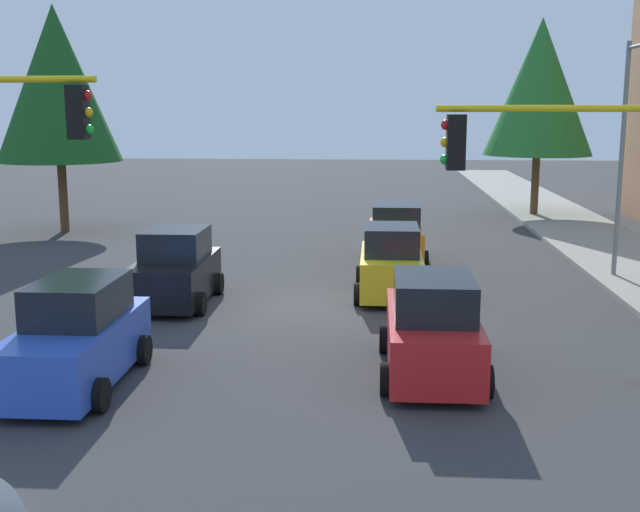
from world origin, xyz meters
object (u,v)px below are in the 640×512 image
at_px(street_lamp_curbside, 627,135).
at_px(car_blue, 77,338).
at_px(car_orange, 395,235).
at_px(car_black, 175,270).
at_px(traffic_signal_near_left, 586,188).
at_px(car_yellow, 391,264).
at_px(tree_roadside_far, 540,87).
at_px(tree_opposite_side, 57,84).
at_px(car_red, 432,329).

distance_m(street_lamp_curbside, car_blue, 16.44).
bearing_deg(car_blue, car_orange, 153.70).
xyz_separation_m(car_blue, car_black, (-6.30, 0.25, -0.00)).
relative_size(traffic_signal_near_left, car_yellow, 1.41).
relative_size(tree_roadside_far, car_orange, 2.33).
relative_size(tree_roadside_far, car_blue, 2.22).
xyz_separation_m(street_lamp_curbside, car_orange, (-2.70, -6.54, -3.45)).
bearing_deg(car_black, car_blue, -2.31).
distance_m(car_orange, car_black, 8.59).
bearing_deg(tree_roadside_far, tree_opposite_side, -73.69).
distance_m(car_black, car_yellow, 5.83).
bearing_deg(car_orange, car_black, -43.67).
bearing_deg(car_yellow, traffic_signal_near_left, 23.63).
bearing_deg(tree_opposite_side, car_black, 32.97).
bearing_deg(car_red, car_orange, -177.81).
distance_m(car_red, car_yellow, 6.52).
xyz_separation_m(car_orange, car_black, (6.22, -5.93, -0.00)).
height_order(car_orange, car_yellow, same).
distance_m(street_lamp_curbside, tree_opposite_side, 21.94).
height_order(traffic_signal_near_left, tree_roadside_far, tree_roadside_far).
relative_size(street_lamp_curbside, car_blue, 1.69).
xyz_separation_m(tree_roadside_far, car_yellow, (16.67, -7.08, -5.14)).
bearing_deg(traffic_signal_near_left, car_blue, -88.69).
xyz_separation_m(car_blue, car_yellow, (-7.54, 5.95, -0.00)).
relative_size(traffic_signal_near_left, car_red, 1.27).
distance_m(tree_opposite_side, car_red, 22.80).
distance_m(traffic_signal_near_left, car_black, 11.16).
xyz_separation_m(car_black, car_red, (5.25, 6.37, 0.00)).
height_order(car_black, car_red, same).
height_order(car_black, car_yellow, same).
bearing_deg(tree_roadside_far, car_red, -15.45).
bearing_deg(tree_opposite_side, car_yellow, 51.51).
bearing_deg(car_black, traffic_signal_near_left, 55.62).
relative_size(car_blue, car_red, 1.01).
bearing_deg(car_black, tree_opposite_side, -147.03).
xyz_separation_m(car_orange, car_yellow, (4.98, -0.24, -0.00)).
relative_size(street_lamp_curbside, car_yellow, 1.88).
distance_m(tree_roadside_far, car_blue, 27.97).
distance_m(street_lamp_curbside, car_yellow, 7.94).
height_order(tree_roadside_far, car_black, tree_roadside_far).
xyz_separation_m(street_lamp_curbside, car_blue, (9.82, -12.73, -3.45)).
distance_m(tree_opposite_side, car_black, 15.10).
distance_m(tree_opposite_side, car_orange, 15.67).
height_order(tree_opposite_side, car_black, tree_opposite_side).
xyz_separation_m(traffic_signal_near_left, car_blue, (0.21, -9.16, -2.84)).
height_order(car_blue, car_red, same).
distance_m(traffic_signal_near_left, car_red, 3.89).
xyz_separation_m(traffic_signal_near_left, tree_roadside_far, (-24.00, 3.87, 2.31)).
distance_m(car_orange, car_blue, 13.96).
distance_m(street_lamp_curbside, car_orange, 7.87).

